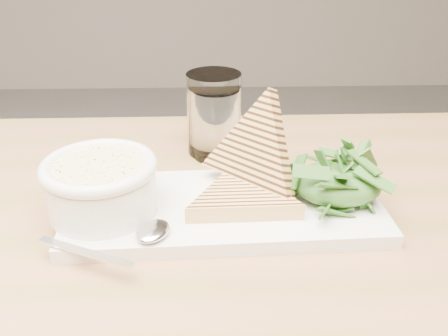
{
  "coord_description": "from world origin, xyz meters",
  "views": [
    {
      "loc": [
        0.25,
        -0.18,
        1.06
      ],
      "look_at": [
        0.26,
        0.33,
        0.79
      ],
      "focal_mm": 40.0,
      "sensor_mm": 36.0,
      "label": 1
    }
  ],
  "objects_px": {
    "glass_near": "(214,114)",
    "glass_far": "(216,124)",
    "soup_bowl": "(102,191)",
    "table_top": "(159,269)",
    "platter": "(225,208)"
  },
  "relations": [
    {
      "from": "table_top",
      "to": "soup_bowl",
      "type": "distance_m",
      "value": 0.11
    },
    {
      "from": "glass_near",
      "to": "glass_far",
      "type": "height_order",
      "value": "glass_near"
    },
    {
      "from": "table_top",
      "to": "glass_far",
      "type": "xyz_separation_m",
      "value": [
        0.06,
        0.23,
        0.07
      ]
    },
    {
      "from": "soup_bowl",
      "to": "glass_near",
      "type": "distance_m",
      "value": 0.22
    },
    {
      "from": "platter",
      "to": "glass_far",
      "type": "bearing_deg",
      "value": 92.68
    },
    {
      "from": "platter",
      "to": "glass_far",
      "type": "xyz_separation_m",
      "value": [
        -0.01,
        0.15,
        0.04
      ]
    },
    {
      "from": "table_top",
      "to": "glass_near",
      "type": "relative_size",
      "value": 9.81
    },
    {
      "from": "soup_bowl",
      "to": "glass_far",
      "type": "xyz_separation_m",
      "value": [
        0.13,
        0.17,
        0.01
      ]
    },
    {
      "from": "soup_bowl",
      "to": "glass_near",
      "type": "bearing_deg",
      "value": 55.4
    },
    {
      "from": "table_top",
      "to": "glass_near",
      "type": "xyz_separation_m",
      "value": [
        0.06,
        0.24,
        0.08
      ]
    },
    {
      "from": "platter",
      "to": "soup_bowl",
      "type": "bearing_deg",
      "value": -174.98
    },
    {
      "from": "platter",
      "to": "glass_far",
      "type": "distance_m",
      "value": 0.16
    },
    {
      "from": "soup_bowl",
      "to": "glass_near",
      "type": "height_order",
      "value": "glass_near"
    },
    {
      "from": "platter",
      "to": "glass_near",
      "type": "xyz_separation_m",
      "value": [
        -0.01,
        0.17,
        0.05
      ]
    },
    {
      "from": "table_top",
      "to": "soup_bowl",
      "type": "relative_size",
      "value": 9.56
    }
  ]
}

